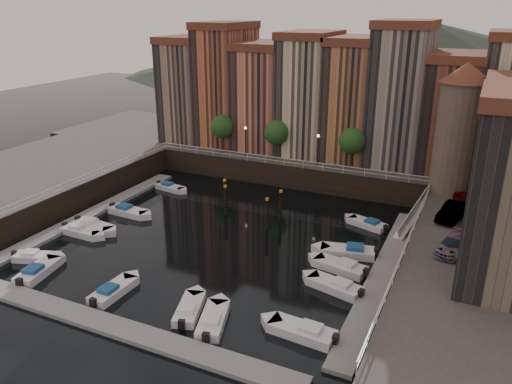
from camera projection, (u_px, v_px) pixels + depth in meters
The scene contains 31 objects.
ground at pixel (224, 236), 50.71m from camera, with size 200.00×200.00×0.00m, color black.
quay_far at pixel (310, 157), 72.25m from camera, with size 80.00×20.00×3.00m, color black.
quay_left at pixel (10, 189), 59.58m from camera, with size 20.00×36.00×3.00m, color black.
dock_left at pixel (94, 212), 56.22m from camera, with size 2.00×28.00×0.35m, color gray.
dock_right at pixel (382, 273), 43.38m from camera, with size 2.00×28.00×0.35m, color gray.
dock_near at pixel (113, 326), 36.23m from camera, with size 30.00×2.00×0.35m, color gray.
mountains at pixel (415, 59), 140.60m from camera, with size 145.00×100.00×18.00m.
far_terrace at pixel (330, 95), 65.50m from camera, with size 48.70×10.30×17.50m.
corner_tower at pixel (459, 128), 51.52m from camera, with size 5.20×5.20×13.80m.
promenade_trees at pixel (281, 133), 64.38m from camera, with size 21.20×3.20×5.20m.
street_lamps at pixel (281, 140), 63.64m from camera, with size 10.36×0.36×4.18m.
railings at pixel (245, 187), 53.53m from camera, with size 36.08×34.04×0.52m.
gangway at pixel (415, 212), 51.75m from camera, with size 2.78×8.32×3.73m.
mooring_pilings at pixel (249, 204), 54.70m from camera, with size 7.54×3.74×3.78m.
boat_left_0 at pixel (35, 257), 45.86m from camera, with size 4.41×2.86×0.99m.
boat_left_1 at pixel (81, 231), 51.01m from camera, with size 4.77×1.87×1.09m.
boat_left_2 at pixel (93, 226), 52.15m from camera, with size 5.14×2.41×1.16m.
boat_left_3 at pixel (128, 211), 55.93m from camera, with size 4.98×2.02×1.13m.
boat_left_4 at pixel (170, 187), 63.45m from camera, with size 4.32×2.17×0.97m.
boat_right_0 at pixel (303, 332), 35.25m from camera, with size 5.18×2.21×1.17m.
boat_right_1 at pixel (336, 286), 40.98m from camera, with size 5.02×2.84×1.12m.
boat_right_2 at pixel (341, 267), 44.04m from camera, with size 5.13×2.69×1.15m.
boat_right_3 at pixel (349, 252), 46.71m from camera, with size 5.42×2.92×1.21m.
boat_right_4 at pixel (368, 224), 52.79m from camera, with size 4.50×2.86×1.01m.
boat_near_0 at pixel (38, 271), 43.31m from camera, with size 2.62×5.07×1.14m.
boat_near_1 at pixel (113, 291), 40.36m from camera, with size 1.79×4.73×1.08m.
boat_near_2 at pixel (189, 310), 37.88m from camera, with size 2.91×4.69×1.05m.
boat_near_3 at pixel (213, 321), 36.51m from camera, with size 3.06×4.96×1.11m.
car_a at pixel (465, 202), 49.46m from camera, with size 1.66×4.12×1.41m, color gray.
car_b at pixel (452, 213), 46.83m from camera, with size 1.65×4.72×1.56m, color gray.
car_c at pixel (453, 245), 40.65m from camera, with size 1.90×4.67×1.35m, color gray.
Camera 1 is at (22.35, -40.23, 22.01)m, focal length 35.00 mm.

